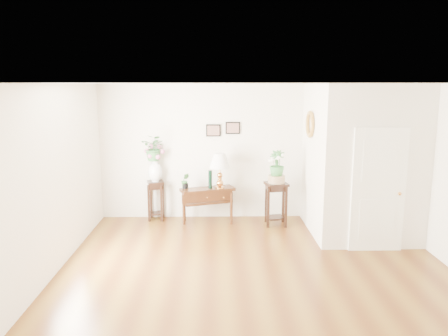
{
  "coord_description": "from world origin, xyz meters",
  "views": [
    {
      "loc": [
        -0.61,
        -6.23,
        2.79
      ],
      "look_at": [
        -0.46,
        1.3,
        1.34
      ],
      "focal_mm": 35.0,
      "sensor_mm": 36.0,
      "label": 1
    }
  ],
  "objects_px": {
    "table_lamp": "(220,171)",
    "plant_stand_b": "(276,204)",
    "console_table": "(208,205)",
    "plant_stand_a": "(156,200)"
  },
  "relations": [
    {
      "from": "console_table",
      "to": "table_lamp",
      "type": "relative_size",
      "value": 1.51
    },
    {
      "from": "table_lamp",
      "to": "plant_stand_a",
      "type": "bearing_deg",
      "value": 170.38
    },
    {
      "from": "plant_stand_a",
      "to": "plant_stand_b",
      "type": "height_order",
      "value": "plant_stand_b"
    },
    {
      "from": "console_table",
      "to": "plant_stand_b",
      "type": "relative_size",
      "value": 1.25
    },
    {
      "from": "plant_stand_b",
      "to": "plant_stand_a",
      "type": "bearing_deg",
      "value": 170.83
    },
    {
      "from": "table_lamp",
      "to": "plant_stand_b",
      "type": "height_order",
      "value": "table_lamp"
    },
    {
      "from": "console_table",
      "to": "table_lamp",
      "type": "bearing_deg",
      "value": -18.22
    },
    {
      "from": "console_table",
      "to": "plant_stand_a",
      "type": "bearing_deg",
      "value": 150.0
    },
    {
      "from": "table_lamp",
      "to": "plant_stand_a",
      "type": "relative_size",
      "value": 0.88
    },
    {
      "from": "console_table",
      "to": "plant_stand_b",
      "type": "xyz_separation_m",
      "value": [
        1.37,
        -0.17,
        0.07
      ]
    }
  ]
}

